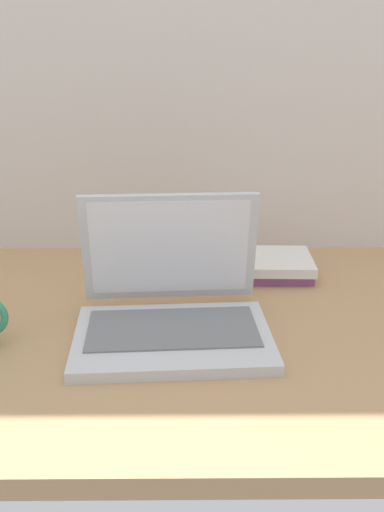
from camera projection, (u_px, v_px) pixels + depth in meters
The scene contains 3 objects.
desk at pixel (210, 330), 1.00m from camera, with size 1.60×0.76×0.03m.
laptop at pixel (172, 305), 0.95m from camera, with size 0.32×0.28×0.22m.
book_stack at pixel (262, 265), 1.19m from camera, with size 0.21×0.15×0.04m.
Camera 1 is at (-0.04, -0.90, 0.48)m, focal length 40.99 mm.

